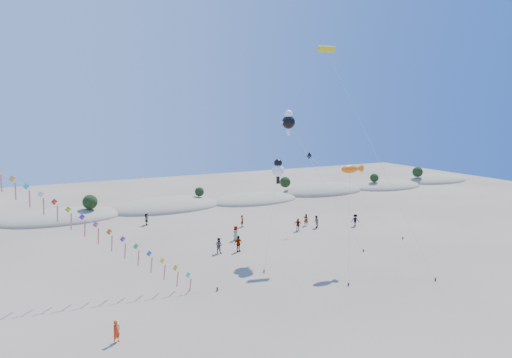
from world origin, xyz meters
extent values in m
plane|color=#796853|center=(0.00, 0.00, 0.00)|extent=(160.00, 160.00, 0.00)
ellipsoid|color=gray|center=(-16.00, 44.60, 0.00)|extent=(17.60, 9.68, 3.00)
ellipsoid|color=#203914|center=(-16.00, 44.60, 0.83)|extent=(14.08, 6.34, 0.70)
ellipsoid|color=gray|center=(0.00, 45.30, 0.00)|extent=(19.00, 10.45, 3.40)
ellipsoid|color=#203914|center=(0.00, 45.30, 0.94)|extent=(15.20, 6.84, 0.76)
ellipsoid|color=gray|center=(16.00, 43.90, 0.00)|extent=(16.40, 9.02, 2.80)
ellipsoid|color=#203914|center=(16.00, 43.90, 0.77)|extent=(13.12, 5.90, 0.66)
ellipsoid|color=gray|center=(32.00, 45.70, 0.00)|extent=(18.00, 9.90, 3.80)
ellipsoid|color=#203914|center=(32.00, 45.70, 1.04)|extent=(14.40, 6.48, 0.72)
ellipsoid|color=gray|center=(48.00, 44.50, 0.00)|extent=(16.80, 9.24, 3.00)
ellipsoid|color=#203914|center=(48.00, 44.50, 0.83)|extent=(13.44, 6.05, 0.67)
ellipsoid|color=gray|center=(64.00, 45.90, 0.00)|extent=(17.60, 9.68, 3.20)
ellipsoid|color=#203914|center=(64.00, 45.90, 0.88)|extent=(14.08, 6.34, 0.70)
sphere|color=black|center=(-12.00, 43.40, 2.48)|extent=(2.20, 2.20, 2.20)
sphere|color=black|center=(6.00, 45.40, 2.24)|extent=(1.60, 1.60, 1.60)
sphere|color=black|center=(24.00, 46.80, 2.44)|extent=(2.10, 2.10, 2.10)
sphere|color=black|center=(44.00, 44.10, 2.32)|extent=(1.80, 1.80, 1.80)
sphere|color=black|center=(58.00, 45.60, 2.52)|extent=(2.30, 2.30, 2.30)
cube|color=#3F2D1E|center=(-4.45, 9.71, 0.17)|extent=(0.12, 0.12, 0.35)
cylinder|color=silver|center=(-18.48, 15.90, 9.20)|extent=(28.06, 12.40, 18.43)
cube|color=#1BD0C7|center=(-6.81, 10.75, 1.54)|extent=(1.08, 0.43, 1.14)
cube|color=#E7617B|center=(-6.63, 10.80, 0.44)|extent=(0.19, 0.45, 1.55)
cube|color=#FF9E28|center=(-7.83, 11.20, 2.22)|extent=(1.08, 0.43, 1.14)
cube|color=#E7617B|center=(-7.65, 11.25, 1.12)|extent=(0.19, 0.45, 1.55)
cube|color=yellow|center=(-8.86, 11.66, 2.89)|extent=(1.08, 0.43, 1.14)
cube|color=#E7617B|center=(-8.68, 11.71, 1.79)|extent=(0.19, 0.45, 1.55)
cube|color=blue|center=(-9.89, 12.11, 3.57)|extent=(1.08, 0.43, 1.14)
cube|color=#E7617B|center=(-9.71, 12.16, 2.47)|extent=(0.19, 0.45, 1.55)
cube|color=green|center=(-10.92, 12.56, 4.24)|extent=(1.08, 0.43, 1.14)
cube|color=#E7617B|center=(-10.74, 12.61, 3.14)|extent=(0.19, 0.45, 1.55)
cube|color=purple|center=(-11.94, 13.02, 4.92)|extent=(1.08, 0.43, 1.14)
cube|color=#E7617B|center=(-11.76, 13.07, 3.82)|extent=(0.19, 0.45, 1.55)
cube|color=#E45913|center=(-12.97, 13.47, 5.59)|extent=(1.08, 0.43, 1.14)
cube|color=#E7617B|center=(-12.79, 13.52, 4.49)|extent=(0.19, 0.45, 1.55)
cube|color=#DA447F|center=(-14.00, 13.92, 6.27)|extent=(1.08, 0.43, 1.14)
cube|color=#E7617B|center=(-13.82, 13.97, 5.17)|extent=(0.19, 0.45, 1.55)
cube|color=#54269A|center=(-15.03, 14.38, 6.94)|extent=(1.08, 0.43, 1.14)
cube|color=#E7617B|center=(-14.85, 14.43, 5.84)|extent=(0.19, 0.45, 1.55)
cube|color=#A5CF18|center=(-16.06, 14.83, 7.62)|extent=(1.08, 0.43, 1.14)
cube|color=#E7617B|center=(-15.88, 14.88, 6.52)|extent=(0.19, 0.45, 1.55)
cube|color=red|center=(-17.08, 15.28, 8.29)|extent=(1.08, 0.43, 1.14)
cube|color=#E7617B|center=(-16.90, 15.33, 7.19)|extent=(0.19, 0.45, 1.55)
cube|color=silver|center=(-18.11, 15.74, 8.97)|extent=(1.08, 0.43, 1.14)
cube|color=#E7617B|center=(-17.93, 15.79, 7.87)|extent=(0.19, 0.45, 1.55)
cube|color=#1BD0C7|center=(-19.14, 16.19, 9.64)|extent=(1.08, 0.43, 1.14)
cube|color=#E7617B|center=(-18.96, 16.24, 8.54)|extent=(0.19, 0.45, 1.55)
cube|color=#FF9E28|center=(-20.17, 16.64, 10.31)|extent=(1.08, 0.43, 1.14)
cube|color=#E7617B|center=(-19.99, 16.69, 9.21)|extent=(0.19, 0.45, 1.55)
cube|color=#E7617B|center=(-21.01, 17.15, 9.89)|extent=(0.19, 0.45, 1.55)
cube|color=#3F2D1E|center=(6.83, 5.41, 0.15)|extent=(0.10, 0.10, 0.30)
cylinder|color=silver|center=(8.80, 8.07, 5.02)|extent=(3.99, 5.36, 10.05)
ellipsoid|color=orange|center=(10.78, 10.74, 10.03)|extent=(2.03, 0.89, 0.89)
cone|color=orange|center=(11.92, 10.74, 10.03)|extent=(0.81, 0.81, 0.81)
cube|color=#3F2D1E|center=(1.35, 11.82, 0.15)|extent=(0.10, 0.10, 0.30)
cylinder|color=silver|center=(3.25, 13.88, 4.80)|extent=(3.83, 4.14, 9.62)
sphere|color=white|center=(5.15, 15.93, 9.60)|extent=(1.34, 1.34, 1.34)
sphere|color=black|center=(5.15, 15.93, 10.41)|extent=(0.90, 0.90, 0.90)
cube|color=black|center=(5.15, 15.93, 8.53)|extent=(0.35, 0.18, 0.80)
cube|color=#3F2D1E|center=(14.58, 12.52, 0.15)|extent=(0.10, 0.10, 0.30)
cylinder|color=silver|center=(11.38, 15.73, 7.37)|extent=(6.43, 6.45, 14.74)
sphere|color=black|center=(8.19, 18.94, 14.73)|extent=(1.53, 1.53, 1.53)
sphere|color=white|center=(8.19, 18.94, 15.64)|extent=(0.99, 0.99, 0.99)
cube|color=white|center=(8.19, 18.94, 13.57)|extent=(0.35, 0.18, 0.80)
cube|color=white|center=(7.49, 18.94, 14.73)|extent=(0.60, 0.15, 0.25)
cube|color=white|center=(8.89, 18.94, 14.73)|extent=(0.60, 0.15, 0.25)
cube|color=#3F2D1E|center=(15.03, 2.72, 0.15)|extent=(0.10, 0.10, 0.30)
cylinder|color=silver|center=(14.24, 10.96, 11.66)|extent=(1.61, 16.51, 23.34)
cube|color=yellow|center=(13.45, 19.20, 23.33)|extent=(2.13, 0.87, 0.75)
cube|color=black|center=(13.45, 19.22, 23.33)|extent=(2.06, 0.53, 0.19)
cube|color=#3F2D1E|center=(22.34, 14.22, 0.15)|extent=(0.10, 0.10, 0.30)
cylinder|color=silver|center=(18.58, 19.38, 5.00)|extent=(7.55, 10.34, 10.03)
cube|color=black|center=(14.82, 24.54, 10.01)|extent=(0.97, 0.29, 0.99)
imported|color=red|center=(-13.87, 4.66, 0.81)|extent=(0.70, 0.65, 1.62)
imported|color=slate|center=(-0.53, 19.44, 0.90)|extent=(1.08, 1.11, 1.80)
imported|color=slate|center=(3.22, 23.19, 0.90)|extent=(1.05, 1.00, 1.81)
imported|color=slate|center=(1.69, 18.96, 0.94)|extent=(1.17, 0.69, 1.87)
imported|color=slate|center=(12.42, 23.36, 0.87)|extent=(1.10, 0.86, 1.74)
imported|color=slate|center=(6.56, 28.59, 0.83)|extent=(0.60, 0.71, 1.66)
imported|color=slate|center=(14.93, 25.23, 0.85)|extent=(0.74, 0.68, 1.70)
imported|color=slate|center=(15.48, 23.48, 0.87)|extent=(0.92, 1.03, 1.74)
imported|color=slate|center=(21.01, 21.92, 0.85)|extent=(1.27, 1.07, 1.70)
imported|color=slate|center=(-5.26, 35.47, 0.84)|extent=(0.84, 1.63, 1.68)
camera|label=1|loc=(-17.37, -24.44, 15.83)|focal=30.00mm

